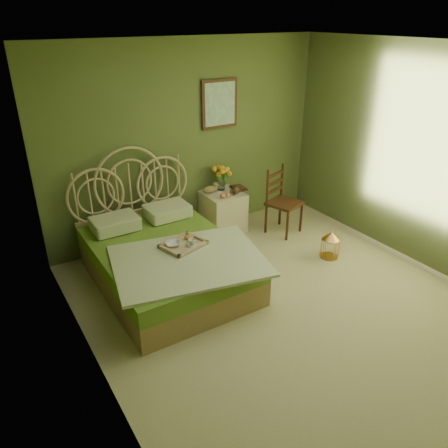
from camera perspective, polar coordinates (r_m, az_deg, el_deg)
floor at (r=4.80m, az=8.80°, el=-10.86°), size 4.50×4.50×0.00m
ceiling at (r=3.87m, az=11.57°, el=21.73°), size 4.50×4.50×0.00m
wall_back at (r=5.93m, az=-4.66°, el=10.68°), size 4.00×0.00×4.00m
wall_left at (r=3.29m, az=-17.25°, el=-3.50°), size 0.00×4.50×4.50m
wall_right at (r=5.64m, az=25.59°, el=7.42°), size 0.00×4.50×4.50m
wall_art at (r=6.03m, az=-0.59°, el=15.42°), size 0.54×0.04×0.64m
bed at (r=5.08m, az=-7.70°, el=-4.44°), size 1.76×2.22×1.37m
nightstand at (r=6.21m, az=-0.16°, el=2.25°), size 0.52×0.52×1.00m
chair at (r=6.18m, az=7.50°, el=3.59°), size 0.52×0.52×0.94m
birdcage at (r=5.74m, az=13.72°, el=-2.69°), size 0.23×0.23×0.35m
book_lower at (r=6.21m, az=1.17°, el=4.54°), size 0.21×0.26×0.02m
book_upper at (r=6.20m, az=1.17°, el=4.70°), size 0.19×0.24×0.02m
cereal_bowl at (r=4.84m, az=-6.68°, el=-2.62°), size 0.20×0.20×0.04m
coffee_cup at (r=4.82m, az=-4.19°, el=-2.42°), size 0.09×0.09×0.08m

